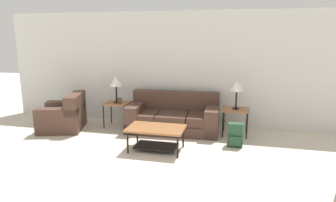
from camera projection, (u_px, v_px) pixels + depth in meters
wall_back at (189, 69)px, 6.88m from camera, size 9.08×0.06×2.60m
couch at (174, 117)px, 6.59m from camera, size 2.00×1.06×0.82m
armchair at (64, 116)px, 6.67m from camera, size 1.12×1.18×0.80m
coffee_table at (156, 133)px, 5.42m from camera, size 1.03×0.64×0.44m
side_table_left at (117, 105)px, 6.80m from camera, size 0.56×0.50×0.57m
side_table_right at (236, 112)px, 6.21m from camera, size 0.56×0.50×0.57m
table_lamp_left at (116, 82)px, 6.69m from camera, size 0.29×0.29×0.60m
table_lamp_right at (237, 86)px, 6.10m from camera, size 0.29×0.29×0.60m
backpack at (235, 135)px, 5.63m from camera, size 0.28×0.24×0.45m
picture_frame at (120, 100)px, 6.68m from camera, size 0.10×0.04×0.13m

